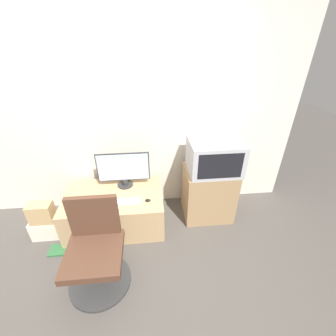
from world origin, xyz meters
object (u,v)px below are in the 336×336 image
Objects in this scene: keyboard at (125,202)px; cardboard_box_lower at (47,228)px; crt_tv at (215,157)px; mouse at (148,200)px; main_monitor at (123,169)px; office_chair at (96,253)px; book at (61,250)px.

keyboard is 1.05× the size of cardboard_box_lower.
cardboard_box_lower is at bearing -174.58° from crt_tv.
keyboard is 0.59× the size of crt_tv.
mouse is at bearing -1.83° from keyboard.
main_monitor is 1.13m from cardboard_box_lower.
crt_tv is 0.69× the size of office_chair.
crt_tv is 1.59m from office_chair.
keyboard is 0.41× the size of office_chair.
crt_tv reaches higher than office_chair.
cardboard_box_lower is 1.42× the size of book.
office_chair is 0.95m from cardboard_box_lower.
crt_tv reaches higher than book.
book is (-0.72, -0.56, -0.67)m from main_monitor.
main_monitor is 2.63× the size of book.
office_chair is at bearing -40.51° from cardboard_box_lower.
cardboard_box_lower is at bearing 139.49° from office_chair.
main_monitor is 1.13m from book.
office_chair is 0.71m from book.
keyboard is (0.02, -0.33, -0.23)m from main_monitor.
mouse is 0.91m from crt_tv.
main_monitor is at bearing 19.05° from cardboard_box_lower.
main_monitor is 1.00m from office_chair.
keyboard is 1.49× the size of book.
cardboard_box_lower is at bearing -160.95° from main_monitor.
office_chair is (-0.22, -0.92, -0.33)m from main_monitor.
cardboard_box_lower is (-0.92, -0.32, -0.57)m from main_monitor.
keyboard is 1.14m from crt_tv.
cardboard_box_lower is 0.33m from book.
office_chair is at bearing -35.60° from book.
mouse is 1.24m from cardboard_box_lower.
keyboard reaches higher than book.
mouse reaches higher than cardboard_box_lower.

